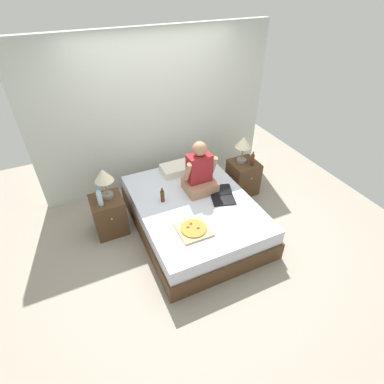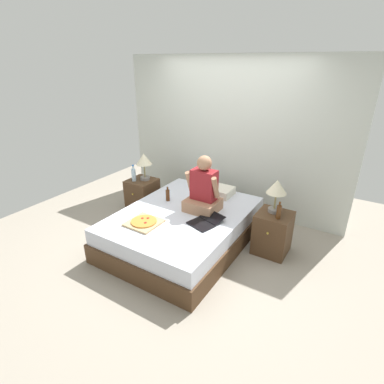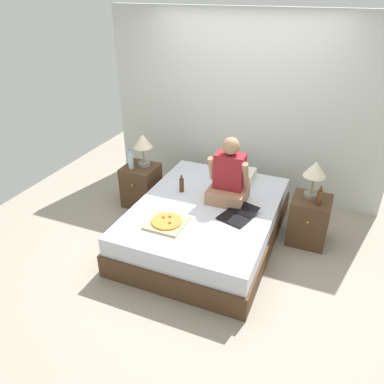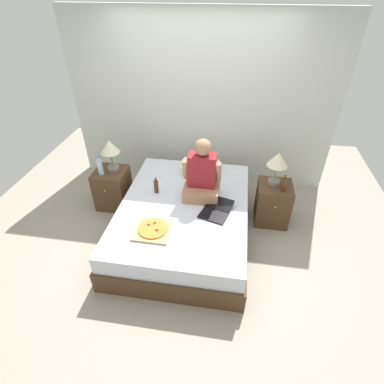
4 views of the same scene
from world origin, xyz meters
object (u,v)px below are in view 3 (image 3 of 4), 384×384
object	(u,v)px
nightstand_left	(141,185)
person_seated	(229,178)
water_bottle	(131,161)
pizza_box	(167,222)
beer_bottle	(319,197)
bed	(206,222)
lamp_on_right_nightstand	(315,171)
beer_bottle_on_bed	(182,185)
laptop	(237,216)
nightstand_right	(309,220)
lamp_on_left_nightstand	(143,143)

from	to	relation	value
nightstand_left	person_seated	world-z (taller)	person_seated
water_bottle	pizza_box	distance (m)	1.32
beer_bottle	pizza_box	xyz separation A→B (m)	(-1.46, -0.88, -0.17)
person_seated	bed	bearing A→B (deg)	-131.93
water_bottle	lamp_on_right_nightstand	world-z (taller)	lamp_on_right_nightstand
person_seated	beer_bottle_on_bed	xyz separation A→B (m)	(-0.59, -0.03, -0.20)
lamp_on_right_nightstand	beer_bottle	size ratio (longest dim) A/B	1.96
bed	laptop	size ratio (longest dim) A/B	4.39
nightstand_right	water_bottle	bearing A→B (deg)	-177.80
person_seated	laptop	bearing A→B (deg)	-57.38
nightstand_left	lamp_on_right_nightstand	size ratio (longest dim) A/B	1.27
bed	beer_bottle	distance (m)	1.32
water_bottle	beer_bottle	bearing A→B (deg)	-0.24
water_bottle	nightstand_right	bearing A→B (deg)	2.20
bed	water_bottle	world-z (taller)	water_bottle
lamp_on_left_nightstand	beer_bottle_on_bed	xyz separation A→B (m)	(0.70, -0.31, -0.32)
lamp_on_left_nightstand	laptop	xyz separation A→B (m)	(1.49, -0.62, -0.39)
pizza_box	beer_bottle_on_bed	distance (m)	0.73
nightstand_left	bed	bearing A→B (deg)	-21.71
water_bottle	lamp_on_right_nightstand	bearing A→B (deg)	3.46
water_bottle	lamp_on_left_nightstand	bearing A→B (deg)	49.40
lamp_on_right_nightstand	beer_bottle_on_bed	bearing A→B (deg)	-168.18
beer_bottle	beer_bottle_on_bed	world-z (taller)	beer_bottle
pizza_box	beer_bottle_on_bed	world-z (taller)	beer_bottle_on_bed
bed	lamp_on_left_nightstand	xyz separation A→B (m)	(-1.09, 0.50, 0.66)
beer_bottle	beer_bottle_on_bed	size ratio (longest dim) A/B	1.05
lamp_on_left_nightstand	water_bottle	distance (m)	0.28
pizza_box	beer_bottle_on_bed	bearing A→B (deg)	101.39
person_seated	beer_bottle_on_bed	distance (m)	0.62
nightstand_left	beer_bottle_on_bed	size ratio (longest dim) A/B	2.61
lamp_on_left_nightstand	person_seated	bearing A→B (deg)	-12.61
bed	pizza_box	distance (m)	0.64
laptop	lamp_on_left_nightstand	bearing A→B (deg)	157.63
nightstand_right	laptop	size ratio (longest dim) A/B	1.18
lamp_on_left_nightstand	water_bottle	size ratio (longest dim) A/B	1.63
water_bottle	laptop	size ratio (longest dim) A/B	0.57
lamp_on_left_nightstand	beer_bottle	xyz separation A→B (m)	(2.30, -0.15, -0.23)
bed	laptop	distance (m)	0.50
nightstand_left	lamp_on_left_nightstand	distance (m)	0.62
beer_bottle	lamp_on_right_nightstand	bearing A→B (deg)	123.69
person_seated	laptop	xyz separation A→B (m)	(0.21, -0.33, -0.27)
nightstand_right	pizza_box	distance (m)	1.71
lamp_on_right_nightstand	person_seated	xyz separation A→B (m)	(-0.91, -0.29, -0.13)
lamp_on_left_nightstand	laptop	bearing A→B (deg)	-22.37
water_bottle	nightstand_right	size ratio (longest dim) A/B	0.48
bed	nightstand_right	bearing A→B (deg)	21.71
nightstand_right	person_seated	distance (m)	1.08
water_bottle	pizza_box	size ratio (longest dim) A/B	0.68
water_bottle	nightstand_right	xyz separation A→B (m)	(2.35, 0.09, -0.40)
water_bottle	laptop	world-z (taller)	water_bottle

